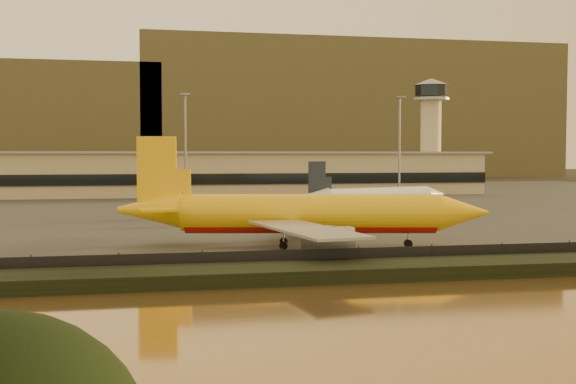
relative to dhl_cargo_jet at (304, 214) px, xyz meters
name	(u,v)px	position (x,y,z in m)	size (l,w,h in m)	color
ground	(310,254)	(-0.26, -4.96, -4.40)	(900.00, 900.00, 0.00)	black
embankment	(351,271)	(-0.26, -21.96, -3.70)	(320.00, 7.00, 1.40)	black
tarmac	(223,202)	(-0.26, 90.04, -4.30)	(320.00, 220.00, 0.20)	#2D2D2D
perimeter_fence	(340,259)	(-0.26, -17.96, -3.10)	(300.00, 0.05, 2.20)	black
terminal_building	(160,174)	(-14.78, 120.59, 1.85)	(202.00, 25.00, 12.60)	tan
control_tower	(431,124)	(69.74, 126.04, 17.27)	(11.20, 11.20, 35.50)	tan
apron_light_masts	(299,138)	(14.74, 70.04, 11.31)	(152.20, 12.20, 25.40)	slate
distant_hills	(139,120)	(-21.00, 335.04, 26.99)	(470.00, 160.00, 70.00)	brown
dhl_cargo_jet	(304,214)	(0.00, 0.00, 0.00)	(46.84, 45.18, 14.05)	#EEB50C
white_narrowbody_jet	(376,197)	(26.70, 51.06, -1.08)	(35.35, 33.56, 10.43)	silver
gse_vehicle_yellow	(345,223)	(11.53, 20.98, -3.28)	(4.08, 1.84, 1.84)	#EEB50C
gse_vehicle_white	(214,220)	(-8.24, 30.62, -3.31)	(3.94, 1.77, 1.77)	silver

